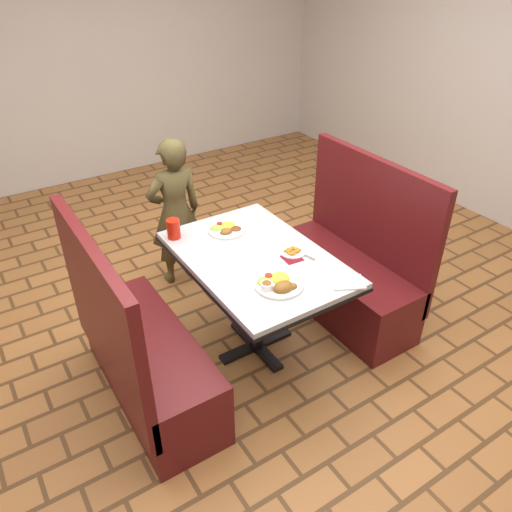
% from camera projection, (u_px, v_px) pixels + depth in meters
% --- Properties ---
extents(room, '(7.00, 7.04, 2.82)m').
position_uv_depth(room, '(256.00, 56.00, 2.44)').
color(room, '#9C6333').
rests_on(room, ground).
extents(dining_table, '(0.81, 1.21, 0.75)m').
position_uv_depth(dining_table, '(256.00, 269.00, 3.12)').
color(dining_table, '#B4B6B9').
rests_on(dining_table, ground).
extents(booth_bench_left, '(0.47, 1.20, 1.17)m').
position_uv_depth(booth_bench_left, '(142.00, 356.00, 2.93)').
color(booth_bench_left, '#571315').
rests_on(booth_bench_left, ground).
extents(booth_bench_right, '(0.47, 1.20, 1.17)m').
position_uv_depth(booth_bench_right, '(347.00, 273.00, 3.66)').
color(booth_bench_right, '#571315').
rests_on(booth_bench_right, ground).
extents(diner_person, '(0.44, 0.29, 1.20)m').
position_uv_depth(diner_person, '(175.00, 213.00, 3.86)').
color(diner_person, brown).
rests_on(diner_person, ground).
extents(near_dinner_plate, '(0.28, 0.28, 0.09)m').
position_uv_depth(near_dinner_plate, '(278.00, 282.00, 2.78)').
color(near_dinner_plate, white).
rests_on(near_dinner_plate, dining_table).
extents(far_dinner_plate, '(0.25, 0.25, 0.06)m').
position_uv_depth(far_dinner_plate, '(226.00, 227.00, 3.32)').
color(far_dinner_plate, white).
rests_on(far_dinner_plate, dining_table).
extents(plantain_plate, '(0.16, 0.16, 0.02)m').
position_uv_depth(plantain_plate, '(293.00, 251.00, 3.09)').
color(plantain_plate, white).
rests_on(plantain_plate, dining_table).
extents(maroon_napkin, '(0.12, 0.12, 0.00)m').
position_uv_depth(maroon_napkin, '(292.00, 258.00, 3.04)').
color(maroon_napkin, maroon).
rests_on(maroon_napkin, dining_table).
extents(spoon_utensil, '(0.04, 0.13, 0.00)m').
position_uv_depth(spoon_utensil, '(306.00, 256.00, 3.06)').
color(spoon_utensil, silver).
rests_on(spoon_utensil, dining_table).
extents(red_tumbler, '(0.09, 0.09, 0.13)m').
position_uv_depth(red_tumbler, '(174.00, 229.00, 3.22)').
color(red_tumbler, red).
rests_on(red_tumbler, dining_table).
extents(paper_napkin, '(0.23, 0.21, 0.01)m').
position_uv_depth(paper_napkin, '(347.00, 282.00, 2.82)').
color(paper_napkin, white).
rests_on(paper_napkin, dining_table).
extents(knife_utensil, '(0.11, 0.17, 0.00)m').
position_uv_depth(knife_utensil, '(280.00, 289.00, 2.75)').
color(knife_utensil, '#BABABE').
rests_on(knife_utensil, dining_table).
extents(fork_utensil, '(0.04, 0.15, 0.00)m').
position_uv_depth(fork_utensil, '(270.00, 291.00, 2.74)').
color(fork_utensil, silver).
rests_on(fork_utensil, dining_table).
extents(lettuce_shreds, '(0.28, 0.32, 0.00)m').
position_uv_depth(lettuce_shreds, '(256.00, 250.00, 3.12)').
color(lettuce_shreds, '#8DBF4C').
rests_on(lettuce_shreds, dining_table).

